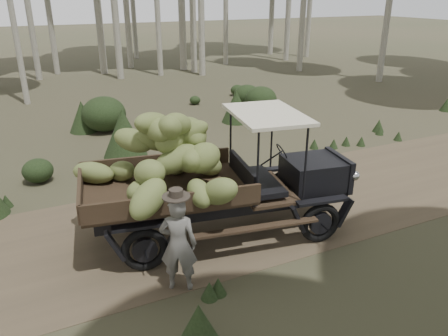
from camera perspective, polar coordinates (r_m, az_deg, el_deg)
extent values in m
plane|color=#473D2B|center=(10.09, 9.61, -4.09)|extent=(120.00, 120.00, 0.00)
cube|color=brown|center=(10.09, 9.61, -4.07)|extent=(70.00, 4.00, 0.01)
cube|color=black|center=(8.85, 11.47, -0.63)|extent=(1.19, 1.15, 0.58)
cube|color=black|center=(9.12, 14.69, -0.23)|extent=(0.27, 1.05, 0.65)
cube|color=black|center=(8.27, 2.44, -1.08)|extent=(0.32, 1.46, 0.58)
cube|color=#38281C|center=(8.00, -7.60, -2.92)|extent=(3.20, 2.33, 0.08)
cube|color=#38281C|center=(8.78, -8.64, 0.71)|extent=(2.90, 0.54, 0.34)
cube|color=#38281C|center=(7.07, -6.45, -4.65)|extent=(2.90, 0.54, 0.34)
cube|color=#38281C|center=(7.87, -18.26, -2.82)|extent=(0.37, 1.87, 0.34)
cube|color=beige|center=(8.03, 5.65, 7.00)|extent=(1.48, 1.95, 0.06)
cube|color=black|center=(8.72, -0.73, -3.39)|extent=(4.77, 0.88, 0.19)
cube|color=black|center=(8.04, 0.80, -5.74)|extent=(4.77, 0.88, 0.19)
torus|color=black|center=(9.71, 7.85, -2.47)|extent=(0.81, 0.27, 0.80)
torus|color=black|center=(8.38, 12.45, -7.02)|extent=(0.81, 0.27, 0.80)
torus|color=black|center=(8.98, -11.55, -4.85)|extent=(0.81, 0.27, 0.80)
torus|color=black|center=(7.53, -10.31, -10.46)|extent=(0.81, 0.27, 0.80)
sphere|color=beige|center=(9.52, 13.74, 1.15)|extent=(0.19, 0.19, 0.19)
sphere|color=beige|center=(8.78, 16.72, -0.98)|extent=(0.19, 0.19, 0.19)
ellipsoid|color=olive|center=(7.43, -10.57, -3.26)|extent=(0.90, 0.85, 0.69)
ellipsoid|color=olive|center=(7.91, -5.05, 1.36)|extent=(0.54, 0.89, 0.74)
ellipsoid|color=olive|center=(7.97, -11.77, 3.56)|extent=(0.87, 0.84, 0.55)
ellipsoid|color=olive|center=(7.57, -6.11, 5.76)|extent=(0.83, 0.72, 0.58)
ellipsoid|color=olive|center=(8.33, -2.39, 0.58)|extent=(0.86, 0.66, 0.64)
ellipsoid|color=olive|center=(7.60, -6.35, 1.12)|extent=(0.98, 0.47, 0.71)
ellipsoid|color=olive|center=(8.09, -4.28, 4.60)|extent=(0.59, 0.98, 0.65)
ellipsoid|color=olive|center=(7.60, -8.08, 4.96)|extent=(0.79, 0.83, 0.62)
ellipsoid|color=olive|center=(7.22, -3.23, -3.32)|extent=(0.40, 0.72, 0.55)
ellipsoid|color=olive|center=(7.98, -4.92, 1.70)|extent=(0.58, 0.86, 0.66)
ellipsoid|color=olive|center=(7.90, -5.05, 4.52)|extent=(1.03, 0.72, 0.68)
ellipsoid|color=olive|center=(7.44, -7.14, 5.18)|extent=(0.63, 0.89, 0.67)
ellipsoid|color=olive|center=(8.50, -6.34, 0.85)|extent=(0.86, 0.88, 0.56)
ellipsoid|color=olive|center=(7.71, -4.49, 1.11)|extent=(0.66, 1.01, 0.69)
ellipsoid|color=olive|center=(8.02, -6.03, 4.43)|extent=(0.89, 1.04, 0.65)
ellipsoid|color=olive|center=(7.52, -8.52, 4.89)|extent=(0.47, 0.69, 0.40)
ellipsoid|color=olive|center=(8.43, -13.21, -0.40)|extent=(0.68, 0.83, 0.57)
ellipsoid|color=olive|center=(7.65, -2.85, 1.32)|extent=(0.88, 0.64, 0.73)
ellipsoid|color=olive|center=(7.69, -7.07, 3.65)|extent=(0.88, 0.89, 0.50)
ellipsoid|color=olive|center=(7.68, -9.24, 5.72)|extent=(0.96, 0.74, 0.59)
ellipsoid|color=olive|center=(8.45, -16.70, -0.60)|extent=(0.89, 0.86, 0.40)
ellipsoid|color=olive|center=(7.26, -9.71, -0.66)|extent=(0.70, 0.87, 0.66)
ellipsoid|color=olive|center=(7.97, -8.62, 3.90)|extent=(1.01, 0.65, 0.69)
ellipsoid|color=olive|center=(6.91, -9.86, -4.00)|extent=(1.02, 0.86, 0.79)
ellipsoid|color=olive|center=(7.11, -0.60, -3.06)|extent=(0.77, 0.96, 0.73)
imported|color=#605E58|center=(6.83, -5.98, -9.91)|extent=(0.69, 0.61, 1.59)
cylinder|color=#302921|center=(6.44, -6.27, -3.73)|extent=(0.57, 0.57, 0.02)
cylinder|color=#302921|center=(6.42, -6.29, -3.30)|extent=(0.29, 0.29, 0.13)
ellipsoid|color=#233319|center=(17.22, 4.84, 8.96)|extent=(1.23, 1.23, 0.98)
ellipsoid|color=#233319|center=(11.67, -23.15, -0.31)|extent=(0.74, 0.74, 0.59)
ellipsoid|color=#233319|center=(15.20, -15.41, 6.82)|extent=(1.45, 1.45, 1.16)
cone|color=#233319|center=(15.26, 5.10, 6.97)|extent=(0.78, 0.78, 0.87)
cone|color=#233319|center=(15.58, 19.55, 5.24)|extent=(0.38, 0.38, 0.43)
cone|color=#233319|center=(19.39, 27.05, 7.37)|extent=(0.46, 0.46, 0.51)
cone|color=#233319|center=(12.65, -12.95, 4.49)|extent=(1.24, 1.24, 1.38)
ellipsoid|color=#233319|center=(18.42, -3.81, 8.84)|extent=(0.44, 0.44, 0.36)
cone|color=#233319|center=(15.40, -18.01, 6.44)|extent=(0.93, 0.93, 1.04)
ellipsoid|color=#233319|center=(18.01, 3.03, 9.42)|extent=(1.10, 1.10, 0.88)
cone|color=#233319|center=(15.77, 1.60, 8.09)|extent=(1.04, 1.04, 1.16)
ellipsoid|color=#233319|center=(19.96, 1.76, 10.12)|extent=(0.61, 0.61, 0.49)
cone|color=#233319|center=(5.81, -3.26, -20.83)|extent=(0.82, 0.82, 0.91)
cone|color=#233319|center=(13.39, 11.71, 3.13)|extent=(0.27, 0.27, 0.30)
cone|color=#233319|center=(11.96, -1.05, 1.29)|extent=(0.27, 0.27, 0.30)
cone|color=#233319|center=(6.95, -1.92, -15.66)|extent=(0.27, 0.27, 0.30)
cone|color=#233319|center=(10.68, -26.58, -3.85)|extent=(0.27, 0.27, 0.30)
cone|color=#233319|center=(13.99, 17.50, 3.38)|extent=(0.27, 0.27, 0.30)
cone|color=#233319|center=(7.03, -0.78, -15.16)|extent=(0.27, 0.27, 0.30)
cone|color=#233319|center=(14.90, 21.81, 3.93)|extent=(0.27, 0.27, 0.30)
cone|color=#233319|center=(13.54, 14.13, 3.13)|extent=(0.27, 0.27, 0.30)
cone|color=#233319|center=(11.34, -8.89, -0.20)|extent=(0.27, 0.27, 0.30)
cone|color=#233319|center=(13.88, 15.68, 3.44)|extent=(0.27, 0.27, 0.30)
cone|color=#233319|center=(15.29, 19.69, 4.66)|extent=(0.27, 0.27, 0.30)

